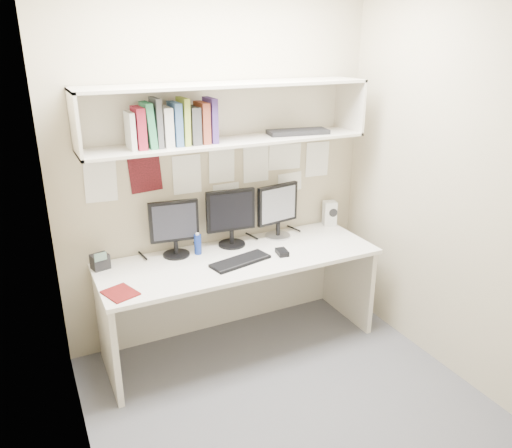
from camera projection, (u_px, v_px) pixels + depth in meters
name	position (u px, v px, depth m)	size (l,w,h in m)	color
floor	(281.00, 394.00, 3.28)	(2.40, 2.00, 0.01)	#4E4D53
wall_back	(219.00, 168.00, 3.67)	(2.40, 0.02, 2.60)	tan
wall_front	(407.00, 278.00, 1.99)	(2.40, 0.02, 2.60)	tan
wall_left	(61.00, 242.00, 2.34)	(0.02, 2.00, 2.60)	tan
wall_right	(443.00, 182.00, 3.32)	(0.02, 2.00, 2.60)	tan
desk	(240.00, 301.00, 3.70)	(2.00, 0.70, 0.73)	silver
overhead_hutch	(225.00, 112.00, 3.41)	(2.00, 0.38, 0.40)	beige
pinned_papers	(220.00, 175.00, 3.68)	(1.92, 0.01, 0.48)	white
monitor_left	(174.00, 226.00, 3.52)	(0.35, 0.19, 0.41)	black
monitor_center	(231.00, 215.00, 3.69)	(0.37, 0.20, 0.43)	black
monitor_right	(278.00, 208.00, 3.85)	(0.36, 0.20, 0.42)	#A5A5AA
keyboard	(240.00, 261.00, 3.47)	(0.43, 0.15, 0.02)	black
mouse	(282.00, 252.00, 3.60)	(0.07, 0.12, 0.04)	black
speaker	(330.00, 213.00, 4.14)	(0.13, 0.13, 0.20)	silver
blue_bottle	(198.00, 244.00, 3.59)	(0.05, 0.05, 0.16)	navy
maroon_notebook	(120.00, 293.00, 3.05)	(0.17, 0.20, 0.01)	#5B0F0F
desk_phone	(100.00, 261.00, 3.36)	(0.13, 0.12, 0.13)	black
book_stack	(173.00, 124.00, 3.21)	(0.57, 0.19, 0.31)	beige
hutch_tray	(298.00, 132.00, 3.63)	(0.44, 0.17, 0.03)	black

